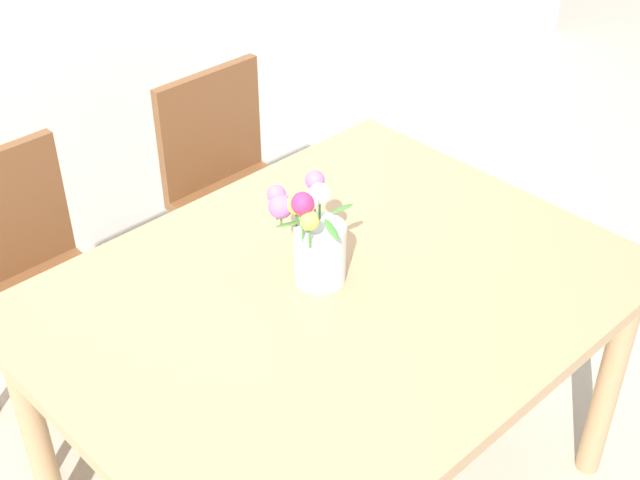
{
  "coord_description": "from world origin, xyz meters",
  "views": [
    {
      "loc": [
        -1.18,
        -1.19,
        2.13
      ],
      "look_at": [
        0.01,
        0.05,
        0.9
      ],
      "focal_mm": 48.81,
      "sensor_mm": 36.0,
      "label": 1
    }
  ],
  "objects_px": {
    "dining_table": "(333,317)",
    "flower_vase": "(314,238)",
    "chair_left": "(28,278)",
    "chair_right": "(233,181)"
  },
  "relations": [
    {
      "from": "chair_left",
      "to": "flower_vase",
      "type": "relative_size",
      "value": 3.15
    },
    {
      "from": "dining_table",
      "to": "chair_left",
      "type": "bearing_deg",
      "value": 113.69
    },
    {
      "from": "chair_left",
      "to": "chair_right",
      "type": "distance_m",
      "value": 0.79
    },
    {
      "from": "chair_left",
      "to": "flower_vase",
      "type": "xyz_separation_m",
      "value": [
        0.39,
        -0.84,
        0.39
      ]
    },
    {
      "from": "dining_table",
      "to": "flower_vase",
      "type": "distance_m",
      "value": 0.23
    },
    {
      "from": "dining_table",
      "to": "chair_right",
      "type": "xyz_separation_m",
      "value": [
        0.39,
        0.9,
        -0.17
      ]
    },
    {
      "from": "chair_left",
      "to": "flower_vase",
      "type": "distance_m",
      "value": 1.0
    },
    {
      "from": "chair_left",
      "to": "dining_table",
      "type": "bearing_deg",
      "value": 113.69
    },
    {
      "from": "dining_table",
      "to": "chair_left",
      "type": "distance_m",
      "value": 1.0
    },
    {
      "from": "flower_vase",
      "to": "dining_table",
      "type": "bearing_deg",
      "value": -85.61
    }
  ]
}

